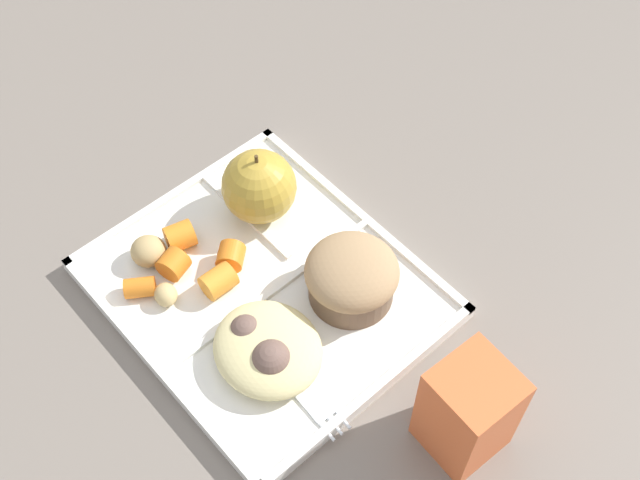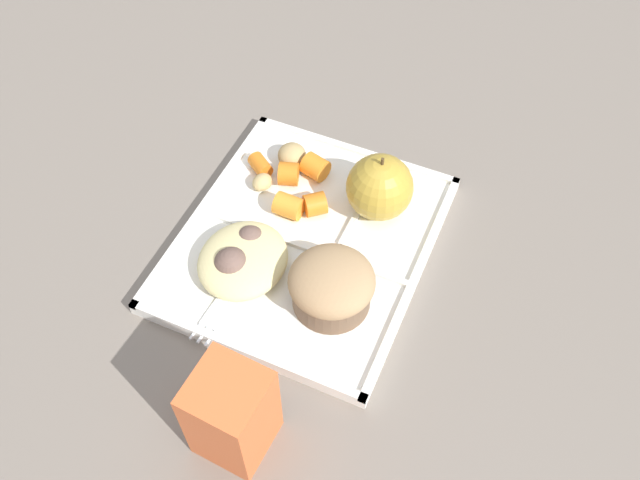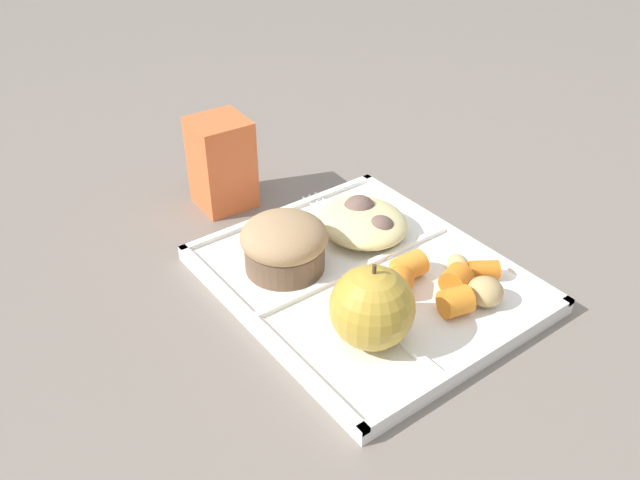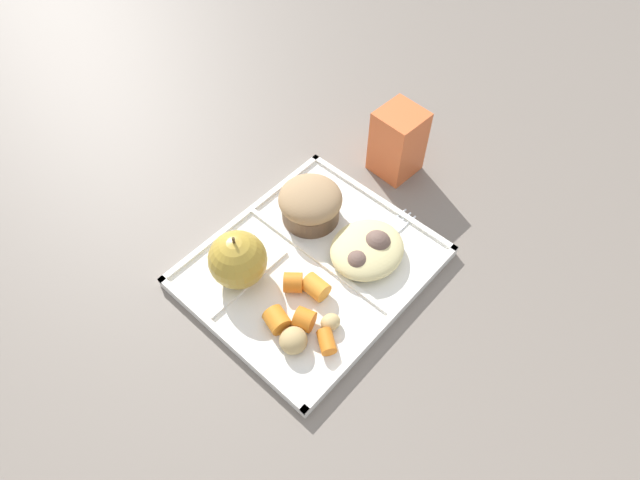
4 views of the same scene
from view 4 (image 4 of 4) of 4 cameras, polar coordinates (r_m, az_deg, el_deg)
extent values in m
plane|color=slate|center=(0.74, -0.93, -3.14)|extent=(6.00, 6.00, 0.00)
cube|color=white|center=(0.73, -0.94, -2.89)|extent=(0.31, 0.26, 0.01)
cube|color=white|center=(0.69, 7.02, -8.47)|extent=(0.31, 0.01, 0.01)
cube|color=white|center=(0.78, -7.85, 2.74)|extent=(0.31, 0.01, 0.01)
cube|color=white|center=(0.68, -9.65, -10.29)|extent=(0.01, 0.26, 0.01)
cube|color=white|center=(0.80, 6.37, 4.15)|extent=(0.01, 0.26, 0.01)
cube|color=white|center=(0.73, -0.36, -1.99)|extent=(0.01, 0.25, 0.01)
cube|color=white|center=(0.72, -7.44, -4.56)|extent=(0.14, 0.01, 0.01)
sphere|color=#B79333|center=(0.70, -8.64, -2.06)|extent=(0.08, 0.08, 0.08)
cylinder|color=#4C381E|center=(0.66, -9.06, -0.12)|extent=(0.00, 0.00, 0.01)
cylinder|color=brown|center=(0.77, -1.00, 3.19)|extent=(0.08, 0.08, 0.03)
ellipsoid|color=tan|center=(0.75, -1.03, 4.34)|extent=(0.09, 0.09, 0.04)
cylinder|color=orange|center=(0.69, -0.44, -4.97)|extent=(0.03, 0.03, 0.03)
cylinder|color=orange|center=(0.67, -4.54, -8.38)|extent=(0.03, 0.03, 0.03)
cylinder|color=orange|center=(0.67, -1.66, -8.36)|extent=(0.03, 0.03, 0.03)
cylinder|color=orange|center=(0.66, 0.70, -10.63)|extent=(0.03, 0.03, 0.02)
cylinder|color=orange|center=(0.70, -2.85, -4.49)|extent=(0.04, 0.04, 0.03)
ellipsoid|color=tan|center=(0.66, -2.81, -10.49)|extent=(0.05, 0.05, 0.03)
ellipsoid|color=tan|center=(0.67, 1.11, -8.62)|extent=(0.03, 0.03, 0.02)
ellipsoid|color=beige|center=(0.73, 4.97, -0.99)|extent=(0.10, 0.09, 0.03)
sphere|color=brown|center=(0.71, 3.92, -2.35)|extent=(0.03, 0.03, 0.03)
sphere|color=brown|center=(0.73, 6.00, -0.45)|extent=(0.04, 0.04, 0.04)
cube|color=white|center=(0.74, 4.41, -1.60)|extent=(0.10, 0.01, 0.00)
cube|color=white|center=(0.77, 7.81, 1.35)|extent=(0.04, 0.02, 0.00)
cylinder|color=white|center=(0.78, 9.56, 2.08)|extent=(0.02, 0.00, 0.00)
cylinder|color=white|center=(0.79, 9.06, 2.45)|extent=(0.02, 0.00, 0.00)
cylinder|color=white|center=(0.79, 8.56, 2.81)|extent=(0.02, 0.00, 0.00)
cube|color=orange|center=(0.83, 8.17, 10.15)|extent=(0.07, 0.07, 0.11)
camera|label=1|loc=(0.64, 58.98, 43.44)|focal=46.01mm
camera|label=2|loc=(0.85, 13.23, 53.37)|focal=38.23mm
camera|label=3|loc=(0.67, -56.93, 14.10)|focal=37.57mm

